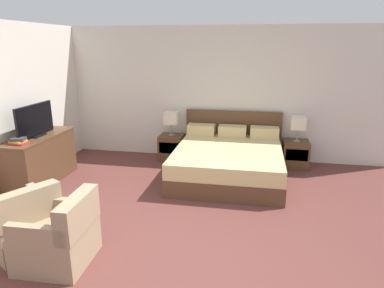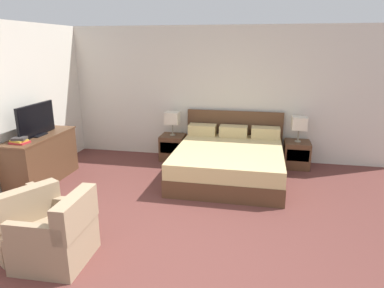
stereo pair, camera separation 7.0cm
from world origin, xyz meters
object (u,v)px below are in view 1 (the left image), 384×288
(table_lamp_right, at_px, (298,123))
(bed, at_px, (229,160))
(dresser, at_px, (40,159))
(tv, at_px, (35,121))
(book_blue_cover, at_px, (18,141))
(nightstand_left, at_px, (172,147))
(armchair_companion, at_px, (60,238))
(table_lamp_left, at_px, (171,118))
(book_small_top, at_px, (18,139))
(nightstand_right, at_px, (295,154))
(armchair_by_window, at_px, (22,224))
(book_red_cover, at_px, (19,143))

(table_lamp_right, bearing_deg, bed, -148.53)
(bed, xyz_separation_m, dresser, (-3.00, -0.85, 0.12))
(tv, xyz_separation_m, book_blue_cover, (0.01, -0.46, -0.21))
(nightstand_left, height_order, armchair_companion, armchair_companion)
(dresser, relative_size, tv, 1.58)
(table_lamp_left, distance_m, book_small_top, 2.72)
(bed, relative_size, table_lamp_right, 4.48)
(table_lamp_left, xyz_separation_m, table_lamp_right, (2.37, 0.00, 0.00))
(nightstand_left, distance_m, dresser, 2.41)
(bed, xyz_separation_m, nightstand_right, (1.19, 0.72, -0.04))
(nightstand_left, bearing_deg, table_lamp_right, 0.04)
(table_lamp_left, relative_size, armchair_companion, 0.61)
(book_small_top, bearing_deg, armchair_companion, -44.68)
(dresser, bearing_deg, armchair_by_window, -62.20)
(nightstand_right, xyz_separation_m, book_blue_cover, (-4.18, -2.04, 0.59))
(nightstand_right, height_order, table_lamp_left, table_lamp_left)
(bed, height_order, table_lamp_left, bed)
(book_small_top, xyz_separation_m, armchair_by_window, (0.91, -1.28, -0.58))
(nightstand_right, xyz_separation_m, table_lamp_right, (0.00, 0.00, 0.59))
(book_small_top, bearing_deg, book_red_cover, 180.00)
(dresser, bearing_deg, book_blue_cover, -89.03)
(nightstand_right, distance_m, armchair_by_window, 4.66)
(table_lamp_left, xyz_separation_m, book_blue_cover, (-1.81, -2.04, 0.00))
(nightstand_left, height_order, nightstand_right, same)
(book_red_cover, relative_size, book_small_top, 1.31)
(bed, distance_m, dresser, 3.12)
(nightstand_right, distance_m, table_lamp_left, 2.44)
(table_lamp_right, relative_size, armchair_by_window, 0.50)
(dresser, distance_m, book_blue_cover, 0.64)
(book_red_cover, height_order, armchair_companion, book_red_cover)
(nightstand_left, xyz_separation_m, armchair_companion, (-0.32, -3.50, 0.04))
(nightstand_right, distance_m, tv, 4.55)
(tv, relative_size, armchair_by_window, 0.95)
(bed, height_order, nightstand_right, bed)
(dresser, xyz_separation_m, armchair_companion, (1.49, -1.93, -0.13))
(tv, bearing_deg, dresser, 99.08)
(table_lamp_right, distance_m, book_small_top, 4.65)
(tv, relative_size, book_blue_cover, 4.22)
(bed, relative_size, table_lamp_left, 4.48)
(table_lamp_left, xyz_separation_m, book_red_cover, (-1.80, -2.04, -0.02))
(dresser, relative_size, book_red_cover, 5.62)
(armchair_by_window, xyz_separation_m, armchair_companion, (0.57, -0.18, 0.00))
(book_small_top, relative_size, armchair_by_window, 0.20)
(table_lamp_right, distance_m, armchair_companion, 4.45)
(book_blue_cover, bearing_deg, dresser, 90.97)
(dresser, xyz_separation_m, book_blue_cover, (0.01, -0.47, 0.43))
(table_lamp_left, relative_size, book_blue_cover, 2.20)
(dresser, bearing_deg, tv, -80.92)
(bed, bearing_deg, tv, -163.98)
(book_red_cover, bearing_deg, tv, 91.59)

